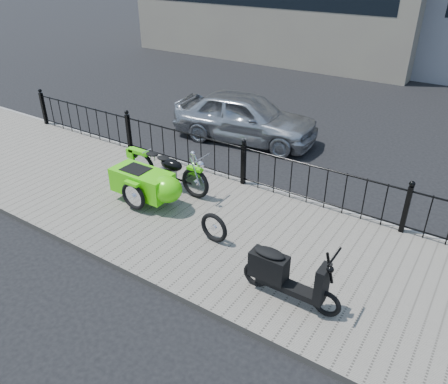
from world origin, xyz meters
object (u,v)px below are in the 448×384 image
Objects in this scene: scooter at (284,275)px; spare_tire at (214,228)px; motorcycle_sidecar at (153,181)px; sedan_car at (245,117)px.

scooter is 2.76× the size of spare_tire.
spare_tire is at bearing 159.96° from scooter.
sedan_car is at bearing 93.97° from motorcycle_sidecar.
motorcycle_sidecar is 0.56× the size of sedan_car.
scooter is at bearing -17.45° from motorcycle_sidecar.
motorcycle_sidecar reaches higher than spare_tire.
spare_tire is 5.16m from sedan_car.
sedan_car is at bearing 114.70° from spare_tire.
motorcycle_sidecar is 3.92× the size of spare_tire.
scooter is 0.40× the size of sedan_car.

